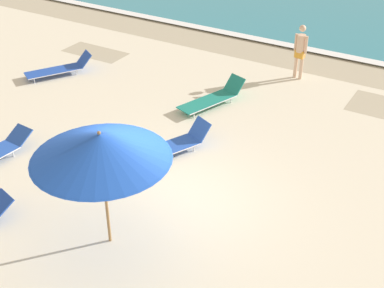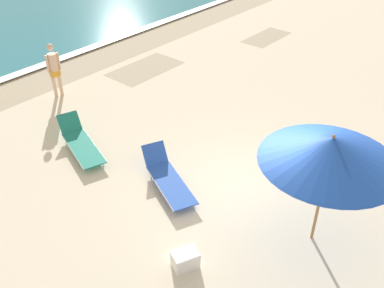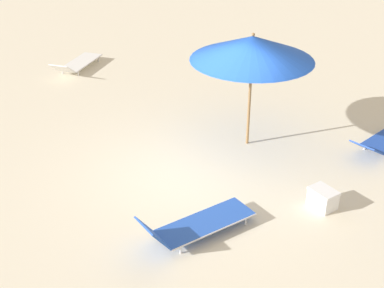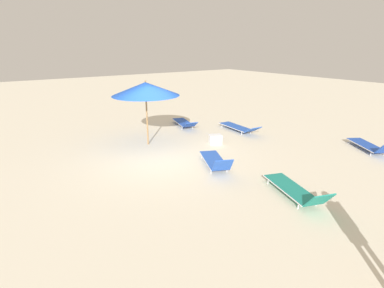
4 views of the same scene
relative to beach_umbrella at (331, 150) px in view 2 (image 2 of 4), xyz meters
The scene contains 6 objects.
ground_plane 2.77m from the beach_umbrella, 78.00° to the left, with size 60.00×60.00×0.16m.
beach_umbrella is the anchor object (origin of this frame).
sun_lounger_beside_umbrella 4.00m from the beach_umbrella, 101.34° to the left, with size 1.41×2.14×0.62m.
sun_lounger_near_water_left 6.59m from the beach_umbrella, 99.94° to the left, with size 1.28×2.27×0.61m.
beachgoer_wading_adult 9.31m from the beach_umbrella, 87.78° to the left, with size 0.45×0.27×1.76m.
cooler_box 3.36m from the beach_umbrella, 146.37° to the left, with size 0.60×0.53×0.37m.
Camera 2 is at (-6.65, -3.68, 6.54)m, focal length 40.00 mm.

